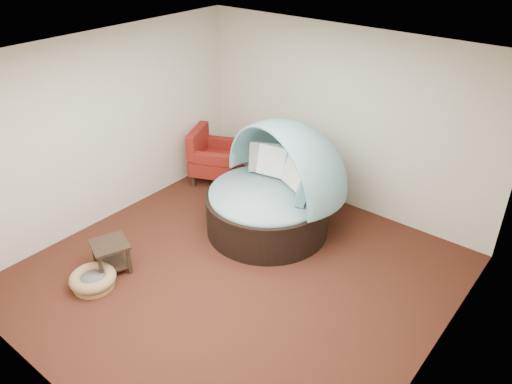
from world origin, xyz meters
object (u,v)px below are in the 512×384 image
Objects in this scene: red_armchair at (213,157)px; side_table at (111,253)px; canopy_daybed at (274,182)px; pet_basket at (93,279)px.

red_armchair is 1.82× the size of side_table.
red_armchair is (-1.75, 0.56, -0.34)m from canopy_daybed.
red_armchair is at bearing 178.47° from canopy_daybed.
side_table is at bearing 102.24° from pet_basket.
canopy_daybed is 1.87m from red_armchair.
pet_basket is at bearing -94.68° from canopy_daybed.
pet_basket is 1.28× the size of side_table.
red_armchair is at bearing 104.31° from pet_basket.
canopy_daybed reaches higher than pet_basket.
side_table is (0.71, -2.71, -0.15)m from red_armchair.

